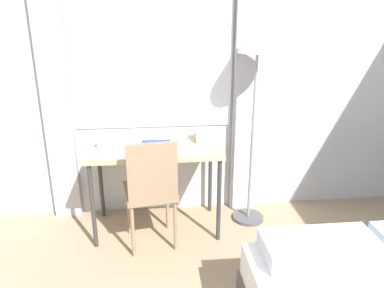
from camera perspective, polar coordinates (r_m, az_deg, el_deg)
name	(u,v)px	position (r m, az deg, el deg)	size (l,w,h in m)	color
wall_back_with_window	(188,71)	(3.39, -0.61, 11.12)	(5.56, 0.13, 2.70)	silver
desk	(155,154)	(3.19, -5.63, -1.52)	(1.11, 0.58, 0.78)	tan
desk_chair	(151,187)	(2.99, -6.26, -6.51)	(0.46, 0.46, 0.95)	#8C7259
standing_lamp	(257,55)	(3.16, 9.91, 13.28)	(0.33, 0.33, 1.81)	#4C4C51
telephone	(203,135)	(3.27, 1.76, 1.40)	(0.16, 0.18, 0.12)	silver
book	(156,145)	(3.15, -5.51, -0.15)	(0.25, 0.22, 0.02)	navy
mug	(101,143)	(3.19, -13.66, 0.14)	(0.08, 0.08, 0.08)	white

